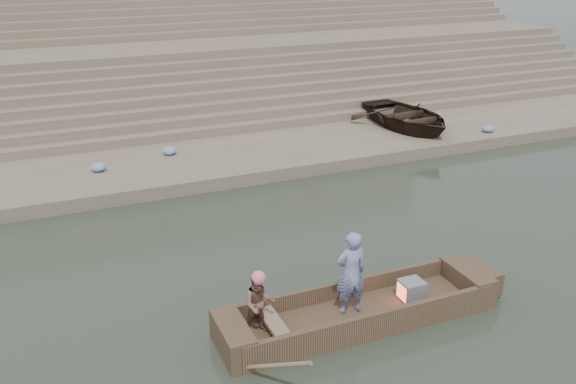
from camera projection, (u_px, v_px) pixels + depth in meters
ground at (447, 256)px, 14.52m from camera, size 120.00×120.00×0.00m
lower_landing at (305, 149)px, 21.26m from camera, size 32.00×4.00×0.40m
mid_landing at (235, 74)px, 27.19m from camera, size 32.00×3.00×2.80m
upper_landing at (192, 27)px, 32.70m from camera, size 32.00×3.00×5.20m
ghat_steps at (223, 58)px, 28.48m from camera, size 32.00×11.00×5.20m
main_rowboat at (358, 316)px, 12.02m from camera, size 5.00×1.30×0.22m
rowboat_trim at (368, 306)px, 12.01m from camera, size 6.04×2.63×1.86m
standing_man at (351, 273)px, 11.68m from camera, size 0.63×0.43×1.69m
rowing_man at (259, 304)px, 11.14m from camera, size 0.65×0.55×1.19m
television at (411, 290)px, 12.33m from camera, size 0.46×0.42×0.40m
beached_rowboat at (407, 116)px, 22.84m from camera, size 3.35×4.50×0.89m
cloth_bundles at (304, 141)px, 21.06m from camera, size 13.97×2.44×0.26m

